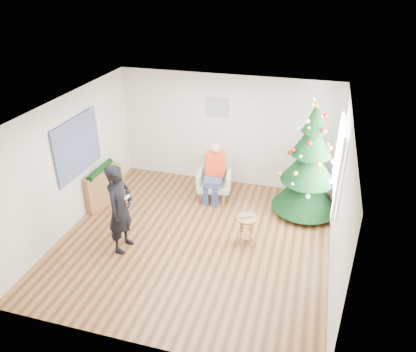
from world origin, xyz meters
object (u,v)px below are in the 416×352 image
(armchair, at_px, (214,183))
(console, at_px, (102,187))
(christmas_tree, at_px, (309,165))
(standing_man, at_px, (120,209))
(stool, at_px, (246,230))

(armchair, relative_size, console, 0.99)
(console, bearing_deg, christmas_tree, 28.45)
(standing_man, bearing_deg, console, 44.27)
(armchair, distance_m, standing_man, 2.55)
(stool, height_order, standing_man, standing_man)
(christmas_tree, relative_size, standing_man, 1.45)
(christmas_tree, distance_m, armchair, 2.13)
(stool, bearing_deg, christmas_tree, 55.75)
(standing_man, height_order, console, standing_man)
(armchair, bearing_deg, standing_man, -126.46)
(christmas_tree, bearing_deg, console, -169.00)
(standing_man, bearing_deg, stool, -67.40)
(standing_man, distance_m, console, 1.81)
(armchair, height_order, console, armchair)
(armchair, xyz_separation_m, console, (-2.28, -0.89, 0.04))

